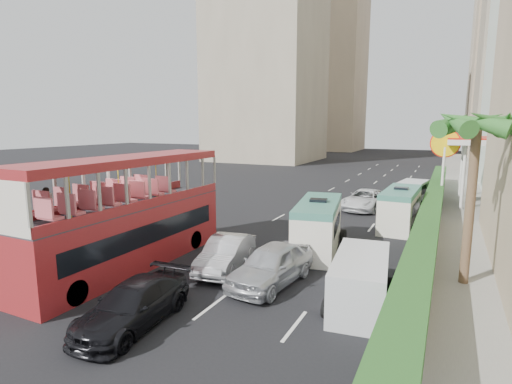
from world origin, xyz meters
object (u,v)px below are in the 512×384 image
Objects in this scene: palm_tree at (470,205)px; panel_van_near at (360,281)px; panel_van_far at (411,193)px; shell_station at (491,172)px; van_asset at (365,209)px; car_silver_lane_a at (226,269)px; minibus_far at (400,209)px; car_black at (134,324)px; double_decker_bus at (128,213)px; car_silver_lane_b at (271,284)px; minibus_near at (318,226)px.

panel_van_near is at bearing -134.35° from palm_tree.
shell_station is at bearing 26.53° from panel_van_far.
palm_tree is at bearing -96.60° from shell_station.
panel_van_near reaches higher than van_asset.
palm_tree is at bearing 39.08° from panel_van_near.
car_silver_lane_a is 0.70× the size of palm_tree.
car_silver_lane_a is at bearing 163.47° from panel_van_near.
car_silver_lane_a is 0.56× the size of shell_station.
minibus_far is 0.87× the size of palm_tree.
van_asset is 1.16× the size of panel_van_far.
car_black is (-0.15, -5.76, 0.00)m from car_silver_lane_a.
shell_station is at bearing 61.78° from car_black.
van_asset is 1.19× the size of panel_van_near.
car_silver_lane_b is (6.70, 0.89, -2.53)m from double_decker_bus.
panel_van_far is (3.02, 3.53, 0.93)m from van_asset.
panel_van_far is at bearing -161.52° from shell_station.
minibus_near is at bearing -83.92° from van_asset.
panel_van_near is at bearing -72.53° from van_asset.
minibus_far is 1.19× the size of panel_van_far.
car_silver_lane_a is 20.49m from panel_van_far.
double_decker_bus is at bearing -126.91° from minibus_far.
car_silver_lane_a is 5.77m from car_black.
panel_van_near is at bearing -19.82° from car_silver_lane_a.
van_asset is 0.93× the size of minibus_near.
car_black is at bearing -113.79° from shell_station.
car_silver_lane_b is 0.83× the size of minibus_near.
van_asset is at bearing 94.22° from car_silver_lane_b.
double_decker_bus reaches higher than car_silver_lane_b.
panel_van_near is 0.57× the size of shell_station.
car_silver_lane_a is at bearing -116.84° from minibus_far.
minibus_far is at bearing 79.18° from car_silver_lane_b.
minibus_near is 1.28× the size of panel_van_near.
car_silver_lane_a is 0.95× the size of panel_van_far.
palm_tree is (3.47, -17.11, 2.45)m from panel_van_far.
car_silver_lane_a is at bearing -133.13° from minibus_near.
double_decker_bus reaches higher than car_silver_lane_a.
panel_van_near is at bearing 2.72° from double_decker_bus.
panel_van_far is (-0.04, 20.61, 0.02)m from panel_van_near.
minibus_far is at bearing 111.26° from palm_tree.
minibus_near reaches higher than van_asset.
panel_van_far reaches higher than van_asset.
palm_tree reaches higher than panel_van_far.
panel_van_far is at bearing 92.44° from minibus_far.
shell_station reaches higher than car_black.
minibus_near is 7.51m from minibus_far.
car_black is 10.76m from minibus_near.
shell_station is at bearing 51.22° from car_silver_lane_a.
car_silver_lane_a is (4.17, 1.58, -2.53)m from double_decker_bus.
van_asset is 0.98× the size of minibus_far.
minibus_near is at bearing -94.20° from panel_van_far.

